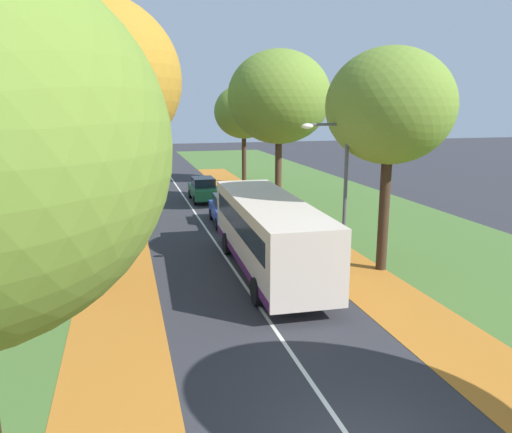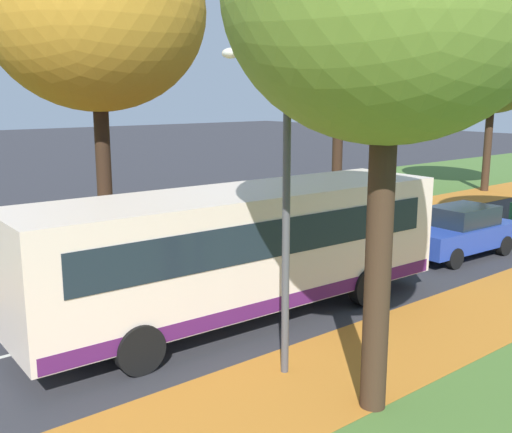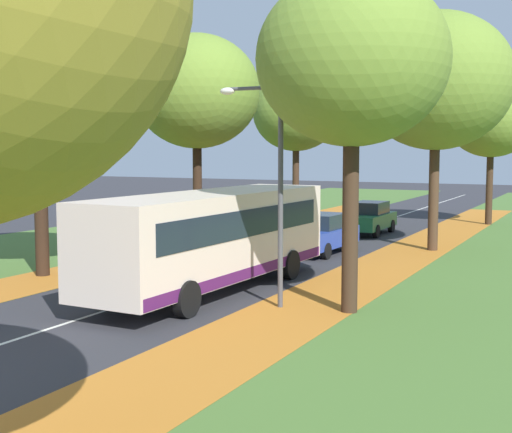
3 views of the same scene
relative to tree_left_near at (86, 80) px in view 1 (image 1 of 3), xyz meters
The scene contains 15 objects.
grass_verge_left 12.58m from the tree_left_near, 113.22° to the left, with size 12.00×90.00×0.01m, color #476B2D.
leaf_litter_left 8.15m from the tree_left_near, 79.93° to the left, with size 2.80×60.00×0.00m, color #B26B23.
grass_verge_right 18.69m from the tree_left_near, 32.98° to the left, with size 12.00×90.00×0.01m, color #476B2D.
leaf_litter_right 12.73m from the tree_left_near, 18.83° to the left, with size 2.80×60.00×0.00m, color #B26B23.
road_centre_line 13.01m from the tree_left_near, 60.92° to the left, with size 0.12×80.00×0.01m, color silver.
tree_left_near is the anchor object (origin of this frame).
tree_left_mid 10.41m from the tree_left_near, 90.81° to the left, with size 5.84×5.84×9.53m.
tree_left_far 21.89m from the tree_left_near, 90.19° to the left, with size 5.25×5.25×8.84m.
tree_right_near 11.10m from the tree_left_near, ahead, with size 4.94×4.94×8.78m.
tree_right_mid 15.84m from the tree_left_near, 48.55° to the left, with size 6.33×6.33×9.91m.
tree_right_far 26.03m from the tree_left_near, 64.86° to the left, with size 4.99×4.99×8.28m.
streetlamp_right 9.63m from the tree_left_near, ahead, with size 1.89×0.28×6.00m.
bus 8.63m from the tree_left_near, ahead, with size 2.92×10.48×2.98m.
car_blue_lead 12.95m from the tree_left_near, 53.64° to the left, with size 1.94×4.28×1.62m.
car_green_following 18.62m from the tree_left_near, 68.57° to the left, with size 1.80×4.21×1.62m.
Camera 1 is at (-4.11, -7.45, 6.61)m, focal length 35.00 mm.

